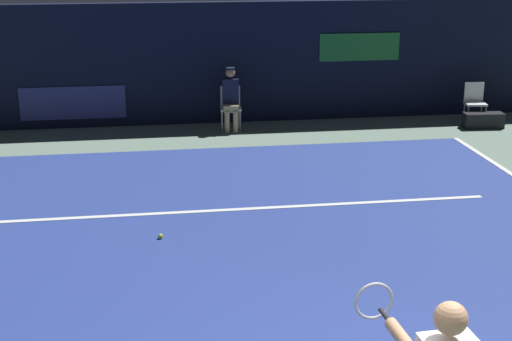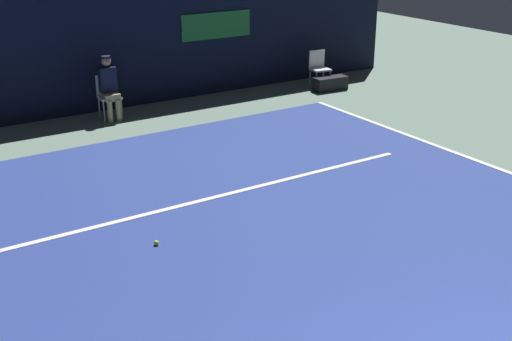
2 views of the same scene
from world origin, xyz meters
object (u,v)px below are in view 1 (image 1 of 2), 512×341
Objects in this scene: tennis_ball at (160,236)px; equipment_bag at (483,120)px; line_judge_on_chair at (231,98)px; courtside_chair_near at (475,100)px.

equipment_bag reaches higher than tennis_ball.
equipment_bag is (5.37, -0.61, -0.53)m from line_judge_on_chair.
equipment_bag is (0.02, -0.44, -0.34)m from courtside_chair_near.
line_judge_on_chair is 19.41× the size of tennis_ball.
equipment_bag is (7.00, 5.13, 0.11)m from tennis_ball.
courtside_chair_near is at bearing 97.27° from equipment_bag.
tennis_ball is at bearing -139.48° from equipment_bag.
courtside_chair_near is 1.05× the size of equipment_bag.
equipment_bag is at bearing -87.04° from courtside_chair_near.
line_judge_on_chair reaches higher than tennis_ball.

